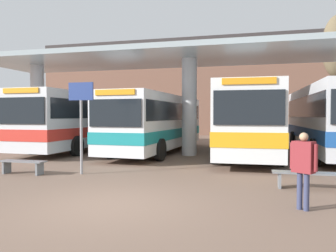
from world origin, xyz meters
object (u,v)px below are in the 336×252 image
object	(u,v)px
waiting_bench_mid_platform	(23,164)
transit_bus_far_right_bay	(330,118)
waiting_bench_near_pillar	(310,176)
info_sign_platform	(81,109)
transit_bus_left_bay	(91,119)
pedestrian_waiting	(303,163)
parked_car_street	(336,127)
transit_bus_center_bay	(157,121)
transit_bus_right_bay	(246,119)

from	to	relation	value
waiting_bench_mid_platform	transit_bus_far_right_bay	bearing A→B (deg)	34.69
waiting_bench_near_pillar	info_sign_platform	distance (m)	7.38
transit_bus_left_bay	info_sign_platform	bearing A→B (deg)	117.04
pedestrian_waiting	parked_car_street	xyz separation A→B (m)	(5.72, 22.77, 0.02)
transit_bus_center_bay	waiting_bench_near_pillar	bearing A→B (deg)	133.59
waiting_bench_mid_platform	parked_car_street	size ratio (longest dim) A/B	0.38
waiting_bench_mid_platform	parked_car_street	distance (m)	25.13
transit_bus_right_bay	waiting_bench_near_pillar	distance (m)	7.90
transit_bus_center_bay	info_sign_platform	world-z (taller)	info_sign_platform
transit_bus_left_bay	waiting_bench_near_pillar	xyz separation A→B (m)	(11.10, -8.68, -1.44)
transit_bus_far_right_bay	info_sign_platform	world-z (taller)	transit_bus_far_right_bay
transit_bus_right_bay	pedestrian_waiting	distance (m)	9.79
transit_bus_far_right_bay	info_sign_platform	size ratio (longest dim) A/B	3.31
info_sign_platform	pedestrian_waiting	bearing A→B (deg)	-21.53
transit_bus_far_right_bay	pedestrian_waiting	bearing A→B (deg)	74.25
transit_bus_right_bay	parked_car_street	bearing A→B (deg)	-120.48
waiting_bench_mid_platform	pedestrian_waiting	world-z (taller)	pedestrian_waiting
waiting_bench_mid_platform	info_sign_platform	size ratio (longest dim) A/B	0.53
transit_bus_far_right_bay	waiting_bench_mid_platform	size ratio (longest dim) A/B	6.30
transit_bus_left_bay	transit_bus_center_bay	world-z (taller)	transit_bus_left_bay
waiting_bench_near_pillar	waiting_bench_mid_platform	distance (m)	9.06
transit_bus_right_bay	transit_bus_far_right_bay	bearing A→B (deg)	-179.35
transit_bus_left_bay	transit_bus_right_bay	xyz separation A→B (m)	(9.25, -1.15, 0.05)
transit_bus_center_bay	parked_car_street	distance (m)	17.65
waiting_bench_near_pillar	waiting_bench_mid_platform	xyz separation A→B (m)	(-9.06, 0.00, -0.01)
transit_bus_far_right_bay	transit_bus_right_bay	bearing A→B (deg)	1.49
waiting_bench_mid_platform	transit_bus_center_bay	bearing A→B (deg)	71.22
info_sign_platform	pedestrian_waiting	size ratio (longest dim) A/B	1.90
transit_bus_left_bay	transit_bus_right_bay	world-z (taller)	transit_bus_right_bay
parked_car_street	info_sign_platform	bearing A→B (deg)	-125.20
waiting_bench_mid_platform	parked_car_street	xyz separation A→B (m)	(14.31, 20.65, 0.68)
transit_bus_right_bay	transit_bus_far_right_bay	distance (m)	3.94
waiting_bench_near_pillar	parked_car_street	xyz separation A→B (m)	(5.25, 20.65, 0.67)
transit_bus_center_bay	transit_bus_right_bay	xyz separation A→B (m)	(4.65, 0.03, 0.14)
transit_bus_center_bay	parked_car_street	world-z (taller)	transit_bus_center_bay
waiting_bench_near_pillar	parked_car_street	world-z (taller)	parked_car_street
transit_bus_center_bay	transit_bus_left_bay	bearing A→B (deg)	-11.67
waiting_bench_near_pillar	info_sign_platform	bearing A→B (deg)	175.96
info_sign_platform	transit_bus_center_bay	bearing A→B (deg)	84.92
transit_bus_far_right_bay	pedestrian_waiting	distance (m)	10.20
transit_bus_center_bay	parked_car_street	size ratio (longest dim) A/B	2.41
waiting_bench_mid_platform	info_sign_platform	bearing A→B (deg)	14.63
transit_bus_center_bay	waiting_bench_mid_platform	xyz separation A→B (m)	(-2.55, -7.50, -1.36)
transit_bus_center_bay	transit_bus_right_bay	distance (m)	4.66
transit_bus_left_bay	parked_car_street	distance (m)	20.28
transit_bus_left_bay	transit_bus_far_right_bay	world-z (taller)	transit_bus_far_right_bay
transit_bus_far_right_bay	pedestrian_waiting	world-z (taller)	transit_bus_far_right_bay
transit_bus_far_right_bay	waiting_bench_near_pillar	distance (m)	8.14
transit_bus_far_right_bay	transit_bus_left_bay	bearing A→B (deg)	-5.36
info_sign_platform	parked_car_street	size ratio (longest dim) A/B	0.73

